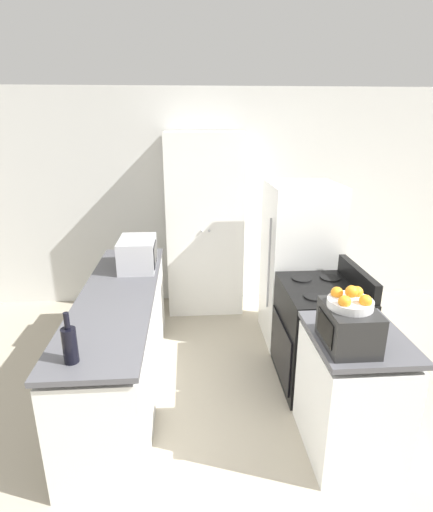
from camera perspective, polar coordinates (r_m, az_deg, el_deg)
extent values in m
cube|color=silver|center=(4.97, -1.18, 8.02)|extent=(7.00, 0.06, 2.60)
cube|color=silver|center=(3.56, -13.36, -12.33)|extent=(0.58, 2.27, 0.84)
cube|color=#4C4C51|center=(3.35, -13.97, -5.37)|extent=(0.60, 2.31, 0.04)
cube|color=silver|center=(3.06, 18.57, -18.60)|extent=(0.58, 0.72, 0.84)
cube|color=#4C4C51|center=(2.81, 19.58, -10.87)|extent=(0.60, 0.73, 0.04)
cube|color=white|center=(4.72, -1.72, 4.44)|extent=(0.88, 0.51, 2.12)
sphere|color=#B2B2B7|center=(4.47, -2.09, 3.59)|extent=(0.03, 0.03, 0.03)
sphere|color=#B2B2B7|center=(4.47, -1.06, 3.61)|extent=(0.03, 0.03, 0.03)
cube|color=black|center=(3.65, 14.35, -10.92)|extent=(0.64, 0.78, 0.91)
cube|color=black|center=(3.62, 9.14, -12.87)|extent=(0.02, 0.69, 0.50)
cube|color=black|center=(3.53, 19.53, -2.92)|extent=(0.06, 0.75, 0.16)
cylinder|color=black|center=(3.25, 13.86, -5.65)|extent=(0.17, 0.17, 0.01)
cylinder|color=black|center=(3.58, 12.07, -3.18)|extent=(0.17, 0.17, 0.01)
cylinder|color=black|center=(3.34, 18.07, -5.40)|extent=(0.17, 0.17, 0.01)
cylinder|color=black|center=(3.66, 15.94, -3.02)|extent=(0.17, 0.17, 0.01)
cube|color=white|center=(4.19, 11.66, -1.17)|extent=(0.67, 0.71, 1.65)
cylinder|color=gray|center=(3.90, 7.51, -1.15)|extent=(0.02, 0.02, 0.91)
cube|color=#B2B2B7|center=(3.79, -11.21, 0.33)|extent=(0.33, 0.46, 0.29)
cube|color=black|center=(3.74, -8.74, 0.22)|extent=(0.01, 0.29, 0.21)
cylinder|color=black|center=(2.47, -20.20, -11.91)|extent=(0.08, 0.08, 0.21)
cylinder|color=black|center=(2.40, -20.63, -8.66)|extent=(0.03, 0.03, 0.10)
cube|color=black|center=(2.60, 18.39, -9.57)|extent=(0.29, 0.38, 0.26)
cube|color=black|center=(2.55, 15.24, -9.85)|extent=(0.01, 0.27, 0.15)
cylinder|color=silver|center=(2.54, 18.55, -6.42)|extent=(0.27, 0.27, 0.05)
sphere|color=orange|center=(2.59, 19.42, -4.90)|extent=(0.07, 0.07, 0.07)
sphere|color=orange|center=(2.55, 16.83, -5.06)|extent=(0.07, 0.07, 0.07)
sphere|color=orange|center=(2.44, 17.83, -6.23)|extent=(0.07, 0.07, 0.07)
sphere|color=orange|center=(2.49, 20.53, -6.04)|extent=(0.07, 0.07, 0.07)
sphere|color=orange|center=(2.50, 18.73, -4.84)|extent=(0.07, 0.07, 0.07)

